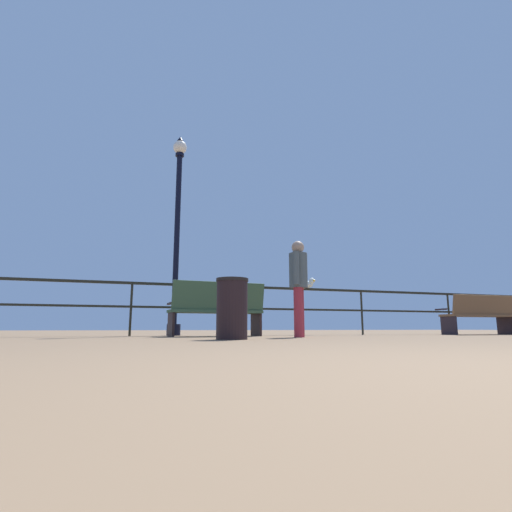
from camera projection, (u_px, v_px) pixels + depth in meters
name	position (u px, v px, depth m)	size (l,w,h in m)	color
pier_railing	(198.00, 297.00, 7.82)	(22.26, 0.05, 0.99)	black
bench_near_left	(217.00, 307.00, 7.10)	(1.67, 0.76, 0.94)	#36563A
bench_near_right	(480.00, 313.00, 9.09)	(1.73, 0.71, 0.87)	brown
lamppost_center	(177.00, 224.00, 8.24)	(0.29, 0.29, 4.17)	black
person_by_bench	(298.00, 281.00, 6.46)	(0.32, 0.42, 1.54)	maroon
seagull_on_rail	(308.00, 284.00, 8.64)	(0.26, 0.43, 0.21)	silver
trash_bin	(232.00, 308.00, 5.13)	(0.42, 0.42, 0.77)	black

